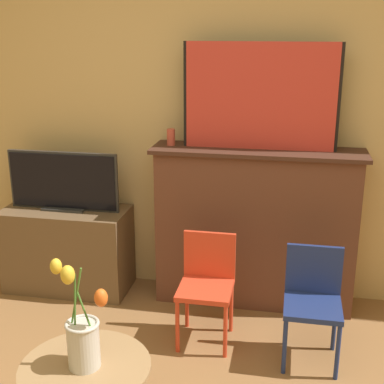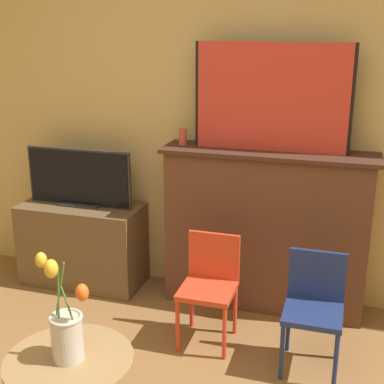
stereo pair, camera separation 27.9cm
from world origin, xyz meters
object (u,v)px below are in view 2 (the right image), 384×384
painting (272,98)px  tv_monitor (79,179)px  chair_red (210,281)px  chair_blue (314,303)px  vase_tulips (66,328)px

painting → tv_monitor: 1.43m
painting → chair_red: 1.15m
chair_red → chair_blue: size_ratio=1.00×
tv_monitor → chair_red: tv_monitor is taller
tv_monitor → chair_blue: size_ratio=1.20×
painting → vase_tulips: size_ratio=2.01×
painting → chair_red: (-0.24, -0.51, -1.01)m
painting → chair_blue: size_ratio=1.50×
chair_red → vase_tulips: (-0.35, -1.02, 0.23)m
painting → tv_monitor: bearing=-177.2°
painting → chair_blue: (0.37, -0.60, -1.01)m
chair_red → chair_blue: bearing=-8.0°
tv_monitor → vase_tulips: tv_monitor is taller
chair_red → vase_tulips: size_ratio=1.35×
painting → chair_red: painting is taller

